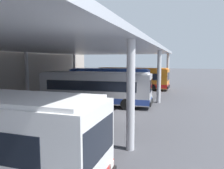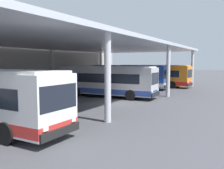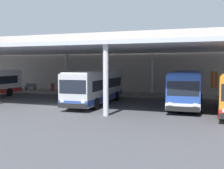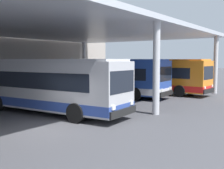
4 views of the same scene
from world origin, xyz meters
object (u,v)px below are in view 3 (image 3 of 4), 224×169
at_px(bus_middle_bay, 186,88).
at_px(banner_sign, 214,81).
at_px(trash_bin, 53,87).
at_px(bench_waiting, 31,87).
at_px(bus_second_bay, 96,87).

xyz_separation_m(bus_middle_bay, banner_sign, (2.31, 6.45, 0.32)).
relative_size(bus_middle_bay, trash_bin, 10.85).
bearing_deg(bench_waiting, bus_second_bay, -32.09).
height_order(trash_bin, banner_sign, banner_sign).
distance_m(bus_middle_bay, bench_waiting, 23.50).
bearing_deg(bench_waiting, bus_middle_bay, -18.17).
xyz_separation_m(bus_middle_bay, bench_waiting, (-22.31, 7.32, -0.99)).
bearing_deg(banner_sign, trash_bin, 176.98).
height_order(bus_middle_bay, banner_sign, banner_sign).
distance_m(bus_middle_bay, banner_sign, 6.85).
bearing_deg(bus_second_bay, banner_sign, 36.51).
distance_m(bus_second_bay, trash_bin, 13.85).
bearing_deg(bus_middle_bay, banner_sign, 70.33).
xyz_separation_m(bench_waiting, banner_sign, (24.61, -0.88, 1.32)).
xyz_separation_m(bus_second_bay, trash_bin, (-10.48, 9.00, -0.98)).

